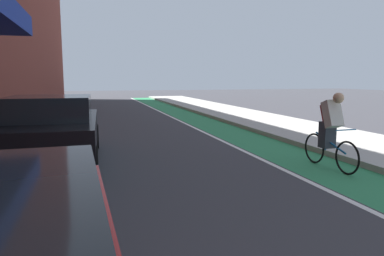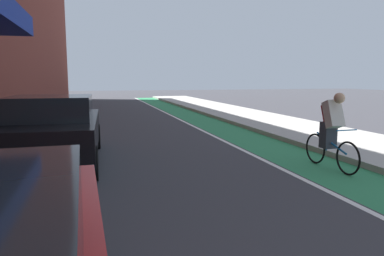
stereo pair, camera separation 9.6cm
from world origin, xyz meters
name	(u,v)px [view 1 (the left image)]	position (x,y,z in m)	size (l,w,h in m)	color
ground_plane	(141,128)	(0.00, 15.29, 0.00)	(84.88, 84.88, 0.00)	#38383D
bike_lane_paint	(199,120)	(2.92, 17.29, 0.00)	(1.60, 38.58, 0.00)	#2D8451
lane_divider_stripe	(180,121)	(2.02, 17.29, 0.00)	(0.12, 38.58, 0.00)	white
sidewalk_right	(248,117)	(5.37, 17.29, 0.07)	(3.30, 38.58, 0.14)	#A8A59E
parked_sedan_black	(52,130)	(-2.67, 10.05, 0.79)	(2.07, 4.39, 1.53)	black
cyclist_mid	(330,129)	(3.02, 8.08, 0.85)	(0.48, 1.73, 1.62)	black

